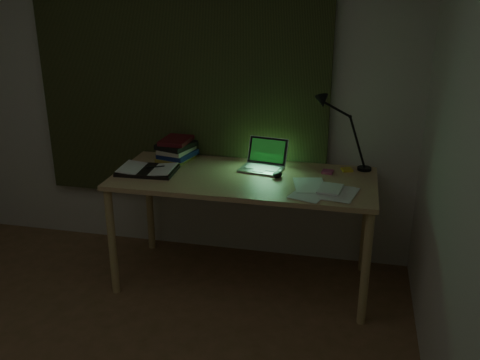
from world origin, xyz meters
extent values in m
cube|color=silver|center=(0.00, 2.00, 1.25)|extent=(3.50, 0.00, 2.50)
cube|color=#2A2E17|center=(0.00, 1.96, 1.45)|extent=(2.20, 0.06, 2.00)
ellipsoid|color=black|center=(0.80, 1.57, 0.82)|extent=(0.07, 0.10, 0.04)
cube|color=yellow|center=(1.25, 1.80, 0.81)|extent=(0.09, 0.09, 0.02)
cube|color=#C34C79|center=(1.12, 1.73, 0.81)|extent=(0.08, 0.08, 0.02)
camera|label=1|loc=(1.28, -1.77, 2.04)|focal=40.00mm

